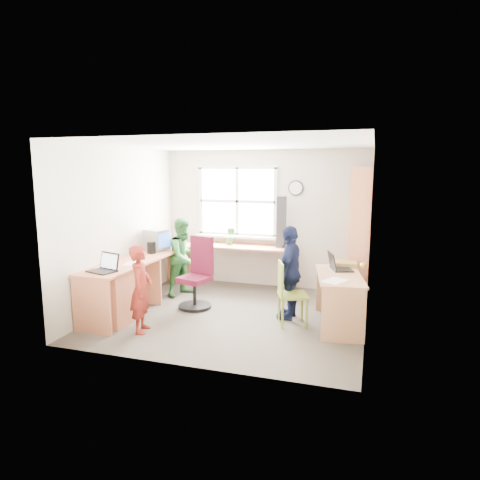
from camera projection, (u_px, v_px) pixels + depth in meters
The scene contains 19 objects.
room at pixel (238, 230), 6.03m from camera, with size 3.64×3.44×2.44m.
l_desk at pixel (143, 282), 6.18m from camera, with size 2.38×2.95×0.75m.
right_desk at pixel (339, 289), 5.63m from camera, with size 0.76×1.29×0.70m.
bookshelf at pixel (360, 239), 6.60m from camera, with size 0.30×1.02×2.10m.
swivel_chair at pixel (198, 277), 6.44m from camera, with size 0.60×0.60×1.07m.
wooden_chair at pixel (288, 291), 5.68m from camera, with size 0.48×0.48×0.86m.
crt_monitor at pixel (157, 240), 7.02m from camera, with size 0.42×0.39×0.34m.
laptop_left at pixel (105, 267), 5.57m from camera, with size 0.41×0.38×0.24m.
laptop_right at pixel (338, 266), 5.87m from camera, with size 0.39×0.43×0.24m.
speaker_a at pixel (151, 248), 6.72m from camera, with size 0.12×0.12×0.19m.
speaker_b at pixel (166, 243), 7.19m from camera, with size 0.09×0.09×0.18m.
cd_tower at pixel (281, 222), 7.25m from camera, with size 0.21×0.19×0.87m.
game_box at pixel (345, 264), 6.12m from camera, with size 0.35×0.35×0.06m.
paper_a at pixel (132, 264), 6.01m from camera, with size 0.25×0.31×0.00m.
paper_b at pixel (334, 281), 5.28m from camera, with size 0.34×0.38×0.00m.
potted_plant at pixel (230, 236), 7.51m from camera, with size 0.17×0.14×0.31m, color #2B6C2D.
person_red at pixel (141, 289), 5.43m from camera, with size 0.41×0.27×1.13m, color maroon.
person_green at pixel (184, 257), 7.04m from camera, with size 0.62×0.48×1.28m, color #2F7532.
person_navy at pixel (290, 272), 5.92m from camera, with size 0.77×0.32×1.31m, color #151D42.
Camera 1 is at (1.83, -5.59, 2.06)m, focal length 32.00 mm.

